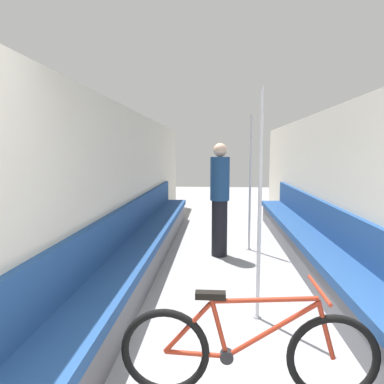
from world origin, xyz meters
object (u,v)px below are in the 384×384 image
at_px(bench_seat_row_right, 312,247).
at_px(bench_seat_row_left, 146,244).
at_px(passenger_standing, 220,198).
at_px(grab_pole_near, 260,210).
at_px(bicycle, 247,351).
at_px(grab_pole_far, 250,185).

bearing_deg(bench_seat_row_right, bench_seat_row_left, 180.00).
distance_m(bench_seat_row_left, bench_seat_row_right, 2.39).
xyz_separation_m(bench_seat_row_left, passenger_standing, (1.08, 0.48, 0.61)).
relative_size(bench_seat_row_left, grab_pole_near, 3.05).
height_order(bench_seat_row_right, passenger_standing, passenger_standing).
relative_size(grab_pole_near, passenger_standing, 1.26).
bearing_deg(bicycle, bench_seat_row_right, 81.76).
height_order(bench_seat_row_left, bench_seat_row_right, same).
xyz_separation_m(grab_pole_far, passenger_standing, (-0.50, -0.37, -0.17)).
bearing_deg(grab_pole_near, bench_seat_row_right, 58.59).
distance_m(grab_pole_near, passenger_standing, 2.07).
bearing_deg(grab_pole_near, bench_seat_row_left, 132.86).
bearing_deg(grab_pole_far, bicycle, -95.56).
bearing_deg(passenger_standing, bench_seat_row_left, 143.86).
xyz_separation_m(bench_seat_row_right, grab_pole_near, (-0.95, -1.55, 0.79)).
height_order(bicycle, passenger_standing, passenger_standing).
height_order(bench_seat_row_left, grab_pole_far, grab_pole_far).
height_order(bench_seat_row_right, bicycle, bench_seat_row_right).
distance_m(bench_seat_row_left, passenger_standing, 1.33).
relative_size(bench_seat_row_right, grab_pole_far, 3.05).
height_order(bench_seat_row_right, grab_pole_near, grab_pole_near).
distance_m(bicycle, grab_pole_near, 1.38).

